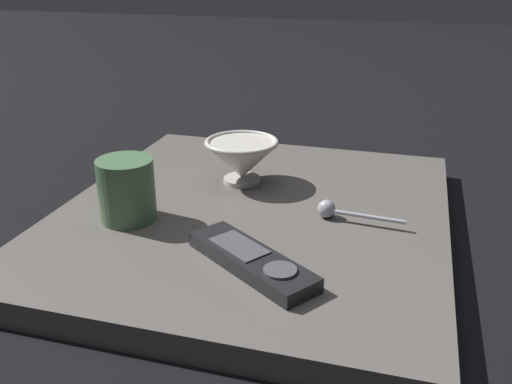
% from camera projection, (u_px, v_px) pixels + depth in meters
% --- Properties ---
extents(ground_plane, '(6.00, 6.00, 0.00)m').
position_uv_depth(ground_plane, '(253.00, 230.00, 0.85)').
color(ground_plane, black).
extents(table, '(0.56, 0.62, 0.04)m').
position_uv_depth(table, '(253.00, 219.00, 0.84)').
color(table, '#5B5651').
rests_on(table, ground).
extents(cereal_bowl, '(0.12, 0.12, 0.07)m').
position_uv_depth(cereal_bowl, '(242.00, 159.00, 0.92)').
color(cereal_bowl, beige).
rests_on(cereal_bowl, table).
extents(coffee_mug, '(0.08, 0.08, 0.09)m').
position_uv_depth(coffee_mug, '(127.00, 190.00, 0.79)').
color(coffee_mug, '#4C724C').
rests_on(coffee_mug, table).
extents(teaspoon, '(0.13, 0.03, 0.03)m').
position_uv_depth(teaspoon, '(333.00, 211.00, 0.80)').
color(teaspoon, '#A3A5B2').
rests_on(teaspoon, table).
extents(tv_remote_near, '(0.19, 0.15, 0.02)m').
position_uv_depth(tv_remote_near, '(252.00, 260.00, 0.68)').
color(tv_remote_near, black).
rests_on(tv_remote_near, table).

